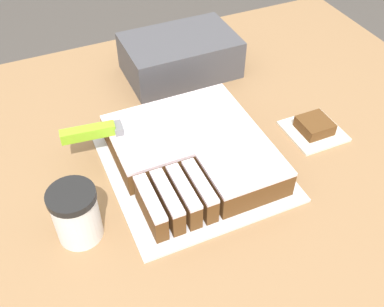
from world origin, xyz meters
TOP-DOWN VIEW (x-y plane):
  - countertop at (0.00, 0.00)m, footprint 1.40×1.10m
  - cake_board at (0.02, 0.01)m, footprint 0.33×0.35m
  - cake at (0.02, 0.02)m, footprint 0.28×0.30m
  - knife at (-0.11, 0.10)m, footprint 0.34×0.07m
  - coffee_cup at (-0.22, -0.06)m, footprint 0.08×0.08m
  - paper_napkin at (0.30, -0.00)m, footprint 0.11×0.11m
  - brownie at (0.30, -0.00)m, footprint 0.06×0.06m
  - storage_box at (0.13, 0.33)m, footprint 0.27×0.17m

SIDE VIEW (x-z plane):
  - countertop at x=0.00m, z-range 0.00..0.96m
  - cake_board at x=0.02m, z-range 0.96..0.96m
  - paper_napkin at x=0.30m, z-range 0.96..0.96m
  - brownie at x=0.30m, z-range 0.96..0.99m
  - cake at x=0.02m, z-range 0.96..1.02m
  - storage_box at x=0.13m, z-range 0.96..1.05m
  - coffee_cup at x=-0.22m, z-range 0.96..1.06m
  - knife at x=-0.11m, z-range 1.02..1.04m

